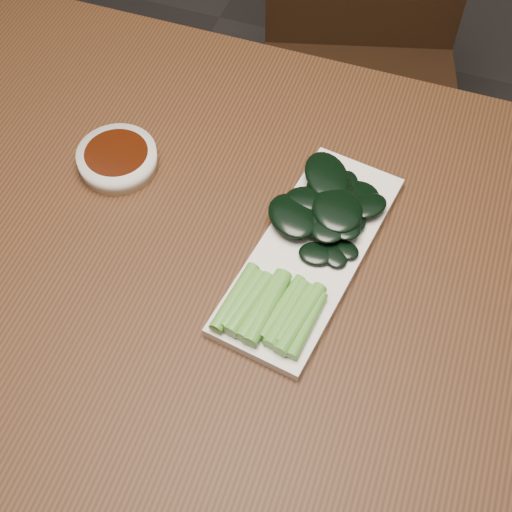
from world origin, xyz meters
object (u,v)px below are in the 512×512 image
object	(u,v)px
table	(230,286)
serving_plate	(310,253)
sauce_bowl	(118,159)
chair_far	(361,64)
gai_lan	(308,241)

from	to	relation	value
table	serving_plate	world-z (taller)	serving_plate
table	sauce_bowl	distance (m)	0.23
chair_far	gai_lan	size ratio (longest dim) A/B	2.85
table	sauce_bowl	size ratio (longest dim) A/B	12.83
sauce_bowl	gai_lan	size ratio (longest dim) A/B	0.35
chair_far	serving_plate	size ratio (longest dim) A/B	2.61
serving_plate	gai_lan	distance (m)	0.02
gai_lan	sauce_bowl	bearing A→B (deg)	169.48
sauce_bowl	serving_plate	world-z (taller)	sauce_bowl
chair_far	serving_plate	world-z (taller)	chair_far
sauce_bowl	chair_far	bearing A→B (deg)	70.27
table	serving_plate	distance (m)	0.13
sauce_bowl	table	bearing A→B (deg)	-25.04
sauce_bowl	serving_plate	bearing A→B (deg)	-10.86
table	chair_far	bearing A→B (deg)	88.05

